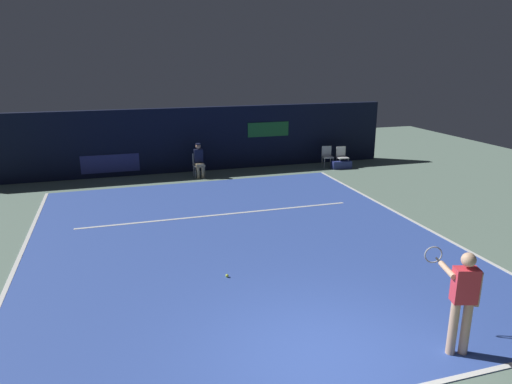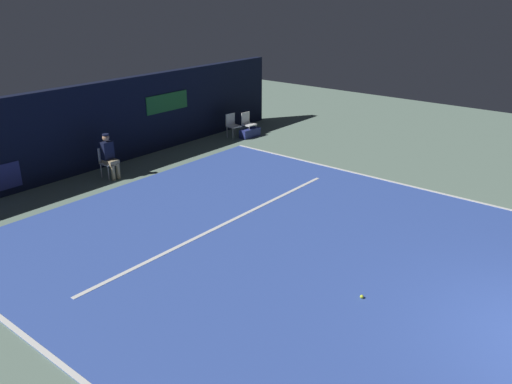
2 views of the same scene
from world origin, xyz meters
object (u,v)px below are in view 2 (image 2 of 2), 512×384
Objects in this scene: courtside_chair_near at (248,123)px; tennis_ball at (362,297)px; line_judge_on_chair at (109,155)px; equipment_bag at (250,133)px; courtside_chair_far at (232,124)px.

courtside_chair_near reaches higher than tennis_ball.
line_judge_on_chair reaches higher than tennis_ball.
line_judge_on_chair is at bearing -179.63° from equipment_bag.
equipment_bag is at bearing -3.22° from line_judge_on_chair.
courtside_chair_near is at bearing -28.38° from courtside_chair_far.
tennis_ball is (-1.04, -8.84, -0.64)m from line_judge_on_chair.
courtside_chair_far is 12.94× the size of tennis_ball.
courtside_chair_near is 1.00× the size of courtside_chair_far.
line_judge_on_chair reaches higher than courtside_chair_far.
courtside_chair_near is 1.05× the size of equipment_bag.
line_judge_on_chair is 1.50× the size of courtside_chair_far.
courtside_chair_near is at bearing 65.38° from equipment_bag.
courtside_chair_near and courtside_chair_far have the same top height.
courtside_chair_near is (6.10, -0.17, -0.18)m from line_judge_on_chair.
tennis_ball is (-7.14, -8.67, -0.46)m from courtside_chair_near.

